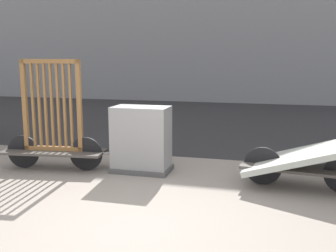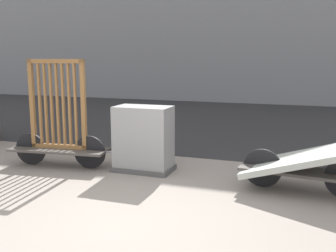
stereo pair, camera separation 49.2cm
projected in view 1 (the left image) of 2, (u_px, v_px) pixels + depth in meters
The scene contains 5 objects.
ground_plane at pixel (120, 232), 4.23m from camera, with size 60.00×60.00×0.00m, color gray.
road_strip at pixel (219, 120), 11.87m from camera, with size 56.00×9.35×0.01m.
bike_cart_with_bedframe at pixel (54, 133), 6.53m from camera, with size 2.42×0.76×1.83m.
bike_cart_with_mattress at pixel (303, 160), 5.55m from camera, with size 2.42×1.12×0.78m.
utility_cabinet at pixel (141, 142), 6.42m from camera, with size 0.97×0.59×1.08m.
Camera 1 is at (1.52, -3.70, 1.85)m, focal length 42.00 mm.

